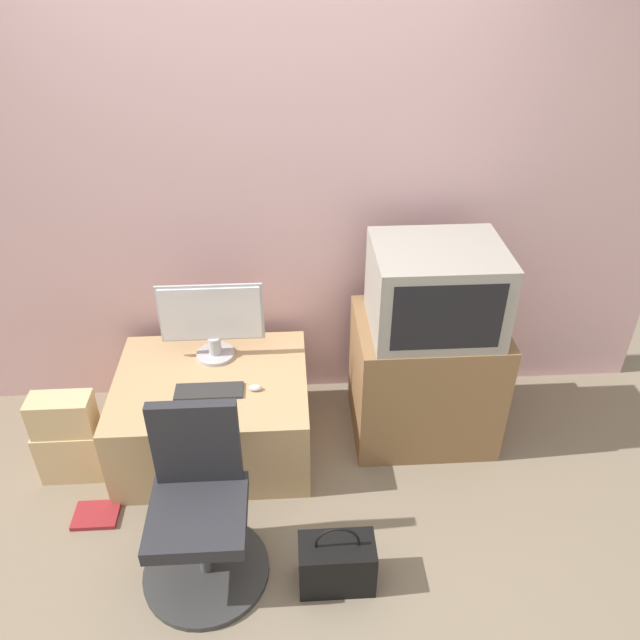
# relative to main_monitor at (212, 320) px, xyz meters

# --- Properties ---
(ground_plane) EXTENTS (12.00, 12.00, 0.00)m
(ground_plane) POSITION_rel_main_monitor_xyz_m (0.33, -1.01, -0.70)
(ground_plane) COLOR #7F705B
(wall_back) EXTENTS (4.40, 0.05, 2.60)m
(wall_back) POSITION_rel_main_monitor_xyz_m (0.33, 0.32, 0.60)
(wall_back) COLOR beige
(wall_back) RESTS_ON ground_plane
(desk) EXTENTS (1.00, 0.81, 0.47)m
(desk) POSITION_rel_main_monitor_xyz_m (-0.01, -0.20, -0.47)
(desk) COLOR tan
(desk) RESTS_ON ground_plane
(side_stand) EXTENTS (0.76, 0.59, 0.72)m
(side_stand) POSITION_rel_main_monitor_xyz_m (1.13, -0.12, -0.34)
(side_stand) COLOR olive
(side_stand) RESTS_ON ground_plane
(main_monitor) EXTENTS (0.55, 0.21, 0.44)m
(main_monitor) POSITION_rel_main_monitor_xyz_m (0.00, 0.00, 0.00)
(main_monitor) COLOR #B2B2B7
(main_monitor) RESTS_ON desk
(keyboard) EXTENTS (0.34, 0.12, 0.01)m
(keyboard) POSITION_rel_main_monitor_xyz_m (-0.01, -0.31, -0.23)
(keyboard) COLOR #2D2D2D
(keyboard) RESTS_ON desk
(mouse) EXTENTS (0.07, 0.04, 0.03)m
(mouse) POSITION_rel_main_monitor_xyz_m (0.22, -0.31, -0.22)
(mouse) COLOR silver
(mouse) RESTS_ON desk
(crt_tv) EXTENTS (0.63, 0.52, 0.45)m
(crt_tv) POSITION_rel_main_monitor_xyz_m (1.13, -0.16, 0.24)
(crt_tv) COLOR gray
(crt_tv) RESTS_ON side_stand
(office_chair) EXTENTS (0.56, 0.56, 0.85)m
(office_chair) POSITION_rel_main_monitor_xyz_m (-0.00, -0.96, -0.37)
(office_chair) COLOR #333333
(office_chair) RESTS_ON ground_plane
(cardboard_box_lower) EXTENTS (0.33, 0.16, 0.30)m
(cardboard_box_lower) POSITION_rel_main_monitor_xyz_m (-0.74, -0.37, -0.55)
(cardboard_box_lower) COLOR #D1B27F
(cardboard_box_lower) RESTS_ON ground_plane
(cardboard_box_upper) EXTENTS (0.31, 0.15, 0.21)m
(cardboard_box_upper) POSITION_rel_main_monitor_xyz_m (-0.74, -0.37, -0.29)
(cardboard_box_upper) COLOR #D1B27F
(cardboard_box_upper) RESTS_ON cardboard_box_lower
(handbag) EXTENTS (0.33, 0.18, 0.37)m
(handbag) POSITION_rel_main_monitor_xyz_m (0.58, -1.09, -0.57)
(handbag) COLOR black
(handbag) RESTS_ON ground_plane
(book) EXTENTS (0.22, 0.17, 0.02)m
(book) POSITION_rel_main_monitor_xyz_m (-0.57, -0.66, -0.69)
(book) COLOR maroon
(book) RESTS_ON ground_plane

